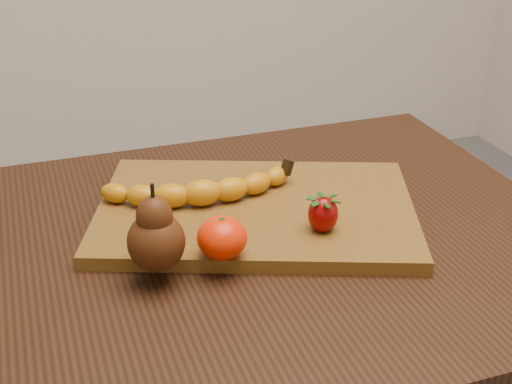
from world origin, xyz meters
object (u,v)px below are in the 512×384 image
object	(u,v)px
table	(218,301)
mandarin	(222,238)
pear	(155,227)
cutting_board	(256,211)

from	to	relation	value
table	mandarin	bearing A→B (deg)	-99.00
table	pear	size ratio (longest dim) A/B	9.01
cutting_board	mandarin	distance (m)	0.15
cutting_board	pear	bearing A→B (deg)	-124.87
cutting_board	pear	distance (m)	0.21
cutting_board	mandarin	xyz separation A→B (m)	(-0.09, -0.12, 0.04)
pear	mandarin	xyz separation A→B (m)	(0.08, -0.00, -0.03)
pear	mandarin	world-z (taller)	pear
cutting_board	mandarin	world-z (taller)	mandarin
mandarin	cutting_board	bearing A→B (deg)	54.08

